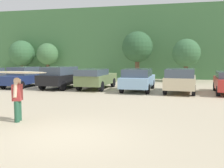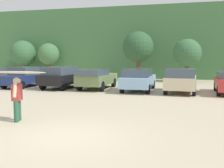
{
  "view_description": "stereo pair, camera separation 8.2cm",
  "coord_description": "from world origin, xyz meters",
  "px_view_note": "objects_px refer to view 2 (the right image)",
  "views": [
    {
      "loc": [
        3.05,
        -7.04,
        2.28
      ],
      "look_at": [
        -0.04,
        5.72,
        1.0
      ],
      "focal_mm": 42.56,
      "sensor_mm": 36.0,
      "label": 1
    },
    {
      "loc": [
        3.13,
        -7.02,
        2.28
      ],
      "look_at": [
        -0.04,
        5.72,
        1.0
      ],
      "focal_mm": 42.56,
      "sensor_mm": 36.0,
      "label": 2
    }
  ],
  "objects_px": {
    "surfboard_cream": "(18,72)",
    "parked_car_sky_blue": "(138,79)",
    "parked_car_black": "(63,77)",
    "parked_car_champagne": "(181,80)",
    "person_adult": "(17,97)",
    "parked_car_olive_green": "(96,78)",
    "parked_car_navy": "(25,77)"
  },
  "relations": [
    {
      "from": "parked_car_olive_green",
      "to": "person_adult",
      "type": "height_order",
      "value": "person_adult"
    },
    {
      "from": "parked_car_olive_green",
      "to": "surfboard_cream",
      "type": "xyz_separation_m",
      "value": [
        0.33,
        -10.35,
        0.95
      ]
    },
    {
      "from": "surfboard_cream",
      "to": "person_adult",
      "type": "bearing_deg",
      "value": -35.87
    },
    {
      "from": "parked_car_navy",
      "to": "person_adult",
      "type": "bearing_deg",
      "value": -144.96
    },
    {
      "from": "parked_car_black",
      "to": "person_adult",
      "type": "distance_m",
      "value": 10.57
    },
    {
      "from": "parked_car_black",
      "to": "person_adult",
      "type": "bearing_deg",
      "value": -156.63
    },
    {
      "from": "parked_car_champagne",
      "to": "surfboard_cream",
      "type": "height_order",
      "value": "surfboard_cream"
    },
    {
      "from": "parked_car_champagne",
      "to": "parked_car_olive_green",
      "type": "bearing_deg",
      "value": 85.88
    },
    {
      "from": "parked_car_navy",
      "to": "parked_car_champagne",
      "type": "distance_m",
      "value": 12.0
    },
    {
      "from": "parked_car_black",
      "to": "surfboard_cream",
      "type": "height_order",
      "value": "surfboard_cream"
    },
    {
      "from": "parked_car_black",
      "to": "parked_car_sky_blue",
      "type": "distance_m",
      "value": 5.82
    },
    {
      "from": "parked_car_black",
      "to": "parked_car_sky_blue",
      "type": "height_order",
      "value": "parked_car_black"
    },
    {
      "from": "parked_car_navy",
      "to": "surfboard_cream",
      "type": "height_order",
      "value": "surfboard_cream"
    },
    {
      "from": "parked_car_black",
      "to": "parked_car_navy",
      "type": "bearing_deg",
      "value": 94.23
    },
    {
      "from": "parked_car_olive_green",
      "to": "parked_car_navy",
      "type": "bearing_deg",
      "value": 91.61
    },
    {
      "from": "parked_car_black",
      "to": "surfboard_cream",
      "type": "bearing_deg",
      "value": -156.13
    },
    {
      "from": "parked_car_navy",
      "to": "surfboard_cream",
      "type": "relative_size",
      "value": 2.24
    },
    {
      "from": "parked_car_sky_blue",
      "to": "surfboard_cream",
      "type": "relative_size",
      "value": 2.17
    },
    {
      "from": "parked_car_navy",
      "to": "parked_car_black",
      "type": "relative_size",
      "value": 1.04
    },
    {
      "from": "surfboard_cream",
      "to": "parked_car_sky_blue",
      "type": "bearing_deg",
      "value": -111.61
    },
    {
      "from": "person_adult",
      "to": "surfboard_cream",
      "type": "height_order",
      "value": "surfboard_cream"
    },
    {
      "from": "person_adult",
      "to": "parked_car_sky_blue",
      "type": "bearing_deg",
      "value": -123.32
    },
    {
      "from": "parked_car_olive_green",
      "to": "parked_car_black",
      "type": "bearing_deg",
      "value": 94.74
    },
    {
      "from": "parked_car_olive_green",
      "to": "person_adult",
      "type": "bearing_deg",
      "value": -176.27
    },
    {
      "from": "parked_car_olive_green",
      "to": "surfboard_cream",
      "type": "relative_size",
      "value": 2.19
    },
    {
      "from": "parked_car_sky_blue",
      "to": "parked_car_champagne",
      "type": "relative_size",
      "value": 1.12
    },
    {
      "from": "person_adult",
      "to": "parked_car_champagne",
      "type": "bearing_deg",
      "value": -138.31
    },
    {
      "from": "parked_car_black",
      "to": "parked_car_sky_blue",
      "type": "xyz_separation_m",
      "value": [
        5.81,
        -0.25,
        -0.05
      ]
    },
    {
      "from": "parked_car_sky_blue",
      "to": "person_adult",
      "type": "xyz_separation_m",
      "value": [
        -2.95,
        -9.93,
        0.07
      ]
    },
    {
      "from": "parked_car_champagne",
      "to": "person_adult",
      "type": "bearing_deg",
      "value": 152.14
    },
    {
      "from": "parked_car_navy",
      "to": "parked_car_sky_blue",
      "type": "distance_m",
      "value": 9.12
    },
    {
      "from": "parked_car_navy",
      "to": "surfboard_cream",
      "type": "bearing_deg",
      "value": -144.65
    }
  ]
}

